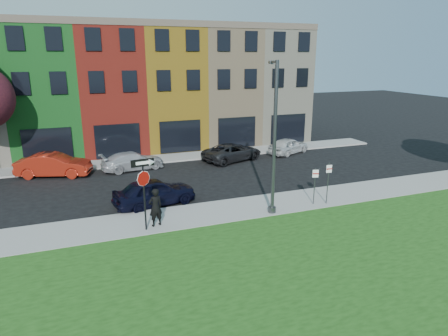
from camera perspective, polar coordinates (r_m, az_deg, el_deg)
name	(u,v)px	position (r m, az deg, el deg)	size (l,w,h in m)	color
ground	(270,232)	(18.85, 6.56, -9.11)	(120.00, 120.00, 0.00)	black
sidewalk_near	(278,204)	(22.13, 7.66, -5.10)	(40.00, 3.00, 0.12)	gray
sidewalk_far	(147,160)	(31.53, -10.92, 1.13)	(40.00, 2.40, 0.12)	gray
rowhouse_block	(137,89)	(36.84, -12.27, 10.95)	(30.00, 10.12, 10.00)	#C0B79F
stop_sign	(144,180)	(18.22, -11.43, -1.75)	(1.05, 0.18, 3.38)	black
man	(155,207)	(19.05, -9.77, -5.56)	(0.77, 0.61, 1.84)	black
sedan_near	(154,192)	(22.01, -9.90, -3.38)	(4.71, 2.64, 1.51)	black
parked_car_red	(54,165)	(29.17, -23.15, 0.41)	(5.08, 3.01, 1.58)	maroon
parked_car_silver	(133,161)	(29.15, -12.89, 0.99)	(4.65, 2.47, 1.28)	#AEADB2
parked_car_dark	(232,152)	(30.89, 1.21, 2.30)	(5.36, 3.74, 1.36)	black
parked_car_white	(288,146)	(33.49, 9.18, 3.16)	(4.26, 3.09, 1.35)	silver
street_lamp	(274,138)	(19.90, 7.14, 4.20)	(1.13, 2.48, 7.58)	#424446
parking_sign_a	(315,182)	(21.89, 12.85, -1.92)	(0.31, 0.13, 2.00)	#424446
parking_sign_b	(328,179)	(22.09, 14.66, -1.47)	(0.32, 0.10, 2.29)	#424446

